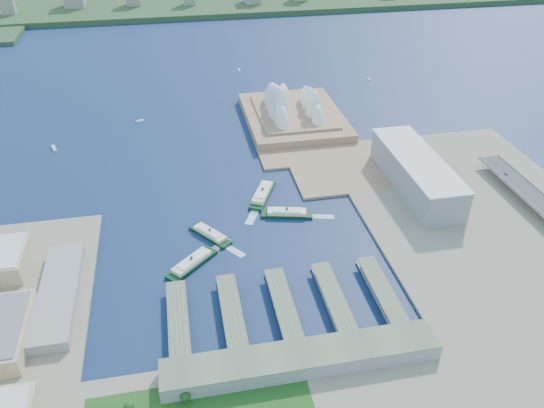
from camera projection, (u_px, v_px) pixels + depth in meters
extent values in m
plane|color=#0D1C41|center=(251.00, 255.00, 490.18)|extent=(3000.00, 3000.00, 0.00)
cube|color=gray|center=(517.00, 255.00, 486.98)|extent=(240.00, 500.00, 3.00)
cube|color=#997253|center=(299.00, 126.00, 719.95)|extent=(135.00, 220.00, 3.00)
cube|color=#2D4926|center=(187.00, 5.00, 1290.83)|extent=(2200.00, 260.00, 12.00)
cube|color=gray|center=(416.00, 173.00, 575.95)|extent=(45.00, 155.00, 35.00)
cube|color=gray|center=(302.00, 359.00, 376.90)|extent=(200.00, 28.00, 12.00)
imported|color=slate|center=(506.00, 174.00, 583.94)|extent=(1.91, 4.69, 1.36)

